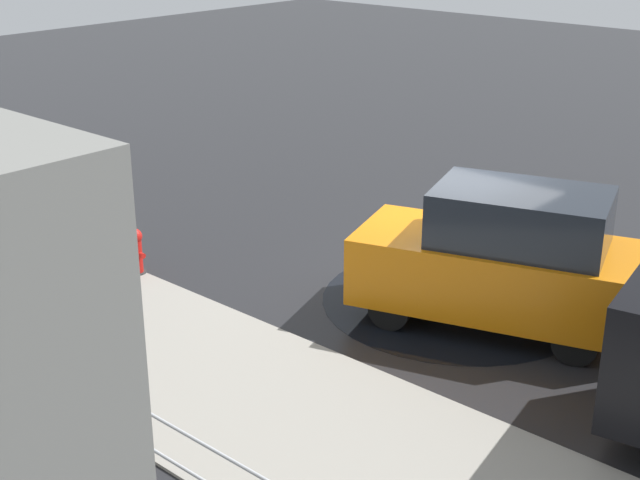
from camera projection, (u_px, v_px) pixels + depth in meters
name	position (u px, v px, depth m)	size (l,w,h in m)	color
ground_plane	(444.00, 294.00, 13.83)	(60.00, 60.00, 0.00)	black
kerb_strip	(251.00, 400.00, 10.89)	(24.00, 3.20, 0.04)	gray
moving_hatchback	(501.00, 259.00, 12.48)	(4.23, 2.82, 2.06)	orange
fire_hydrant	(135.00, 252.00, 14.38)	(0.42, 0.31, 0.80)	red
pedestrian	(108.00, 218.00, 15.09)	(0.32, 0.56, 1.22)	silver
metal_railing	(144.00, 433.00, 8.98)	(8.69, 0.04, 1.05)	#B7BABF
sign_post	(87.00, 211.00, 12.71)	(0.07, 0.44, 2.40)	#4C4C51
puddle_patch	(456.00, 301.00, 13.60)	(4.09, 4.09, 0.01)	black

